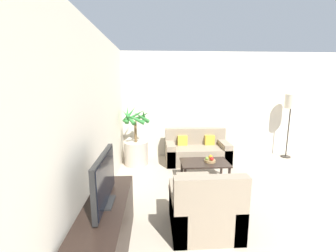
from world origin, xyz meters
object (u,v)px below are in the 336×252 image
(floor_lamp, at_px, (291,105))
(armchair, at_px, (204,210))
(coffee_table, at_px, (205,164))
(apple_green, at_px, (207,158))
(television, at_px, (104,180))
(potted_palm, at_px, (136,146))
(tv_console, at_px, (107,229))
(orange_fruit, at_px, (211,157))
(ottoman, at_px, (194,188))
(apple_red, at_px, (212,159))
(sofa_loveseat, at_px, (197,151))
(fruit_bowl, at_px, (210,161))

(floor_lamp, xyz_separation_m, armchair, (-2.80, -2.80, -1.10))
(coffee_table, height_order, apple_green, apple_green)
(television, height_order, potted_palm, potted_palm)
(television, bearing_deg, tv_console, -180.00)
(apple_green, bearing_deg, orange_fruit, 38.03)
(ottoman, bearing_deg, tv_console, -135.08)
(apple_red, distance_m, apple_green, 0.10)
(coffee_table, xyz_separation_m, apple_green, (0.04, -0.02, 0.13))
(sofa_loveseat, distance_m, coffee_table, 1.03)
(tv_console, height_order, ottoman, tv_console)
(coffee_table, height_order, orange_fruit, orange_fruit)
(floor_lamp, height_order, apple_red, floor_lamp)
(potted_palm, xyz_separation_m, fruit_bowl, (1.54, -0.97, -0.05))
(potted_palm, height_order, sofa_loveseat, potted_palm)
(floor_lamp, height_order, fruit_bowl, floor_lamp)
(apple_red, height_order, armchair, armchair)
(tv_console, height_order, orange_fruit, tv_console)
(potted_palm, relative_size, orange_fruit, 17.76)
(television, height_order, orange_fruit, television)
(coffee_table, distance_m, armchair, 1.59)
(ottoman, bearing_deg, apple_red, 55.33)
(tv_console, bearing_deg, television, 0.00)
(potted_palm, bearing_deg, television, -92.03)
(apple_green, bearing_deg, sofa_loveseat, 89.85)
(potted_palm, height_order, coffee_table, potted_palm)
(sofa_loveseat, bearing_deg, armchair, -98.63)
(floor_lamp, relative_size, coffee_table, 1.74)
(armchair, bearing_deg, orange_fruit, 73.35)
(apple_green, bearing_deg, apple_red, -24.58)
(potted_palm, relative_size, fruit_bowl, 6.40)
(armchair, bearing_deg, coffee_table, 77.29)
(fruit_bowl, bearing_deg, armchair, -106.31)
(fruit_bowl, xyz_separation_m, apple_red, (0.02, -0.05, 0.06))
(fruit_bowl, relative_size, apple_green, 3.24)
(sofa_loveseat, bearing_deg, potted_palm, -177.47)
(potted_palm, relative_size, floor_lamp, 0.86)
(apple_green, height_order, orange_fruit, orange_fruit)
(potted_palm, height_order, orange_fruit, potted_palm)
(fruit_bowl, bearing_deg, ottoman, -121.25)
(fruit_bowl, height_order, apple_green, apple_green)
(ottoman, bearing_deg, sofa_loveseat, 77.99)
(floor_lamp, relative_size, apple_green, 24.09)
(apple_red, bearing_deg, fruit_bowl, 112.27)
(floor_lamp, height_order, apple_green, floor_lamp)
(orange_fruit, xyz_separation_m, armchair, (-0.48, -1.60, -0.17))
(television, relative_size, sofa_loveseat, 0.57)
(potted_palm, distance_m, apple_red, 1.87)
(orange_fruit, bearing_deg, coffee_table, -158.36)
(coffee_table, height_order, fruit_bowl, fruit_bowl)
(orange_fruit, relative_size, ottoman, 0.14)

